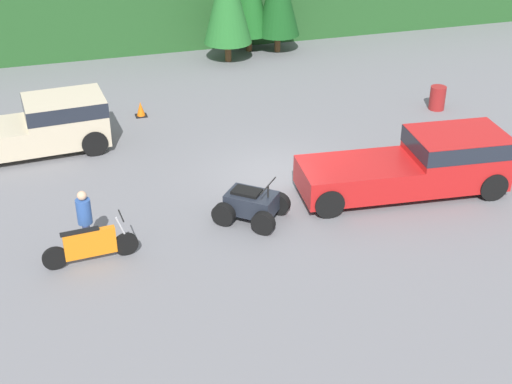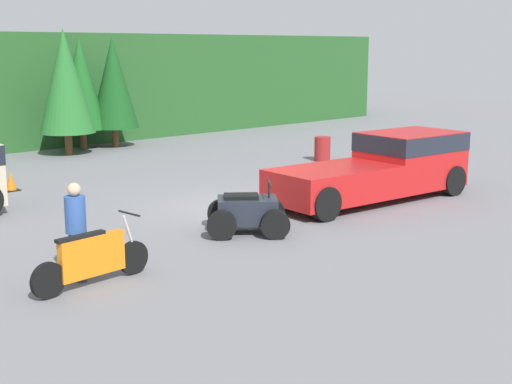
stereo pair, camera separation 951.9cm
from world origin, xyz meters
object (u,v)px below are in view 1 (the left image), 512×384
(quad_atv, at_px, (251,205))
(pickup_truck_red, at_px, (423,162))
(rider_person, at_px, (85,220))
(dirt_bike, at_px, (90,245))
(pickup_truck_second, at_px, (36,125))
(steel_barrel, at_px, (437,98))
(traffic_cone, at_px, (141,110))

(quad_atv, bearing_deg, pickup_truck_red, 41.19)
(quad_atv, bearing_deg, rider_person, -135.34)
(pickup_truck_red, distance_m, quad_atv, 5.22)
(dirt_bike, bearing_deg, pickup_truck_red, 1.15)
(pickup_truck_second, bearing_deg, pickup_truck_red, -33.53)
(quad_atv, bearing_deg, steel_barrel, 72.30)
(dirt_bike, distance_m, traffic_cone, 9.33)
(pickup_truck_second, xyz_separation_m, traffic_cone, (3.63, 2.02, -0.68))
(pickup_truck_second, distance_m, quad_atv, 8.18)
(pickup_truck_red, distance_m, pickup_truck_second, 12.18)
(pickup_truck_red, bearing_deg, steel_barrel, 61.73)
(pickup_truck_second, xyz_separation_m, steel_barrel, (14.25, -0.50, -0.49))
(quad_atv, xyz_separation_m, rider_person, (-4.42, -0.37, 0.50))
(quad_atv, relative_size, rider_person, 1.27)
(pickup_truck_second, xyz_separation_m, rider_person, (0.98, -6.49, 0.03))
(pickup_truck_second, bearing_deg, rider_person, -85.37)
(rider_person, bearing_deg, pickup_truck_red, 3.65)
(rider_person, bearing_deg, dirt_bike, -84.43)
(quad_atv, height_order, rider_person, rider_person)
(pickup_truck_red, relative_size, rider_person, 3.47)
(pickup_truck_second, height_order, steel_barrel, pickup_truck_second)
(pickup_truck_red, height_order, quad_atv, pickup_truck_red)
(quad_atv, height_order, steel_barrel, quad_atv)
(pickup_truck_second, distance_m, dirt_bike, 7.02)
(traffic_cone, distance_m, steel_barrel, 10.92)
(pickup_truck_red, relative_size, pickup_truck_second, 1.08)
(pickup_truck_red, bearing_deg, traffic_cone, 136.32)
(pickup_truck_red, bearing_deg, quad_atv, -173.36)
(pickup_truck_red, relative_size, quad_atv, 2.74)
(dirt_bike, bearing_deg, steel_barrel, 21.51)
(steel_barrel, bearing_deg, pickup_truck_second, 177.98)
(pickup_truck_second, xyz_separation_m, dirt_bike, (1.02, -6.93, -0.45))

